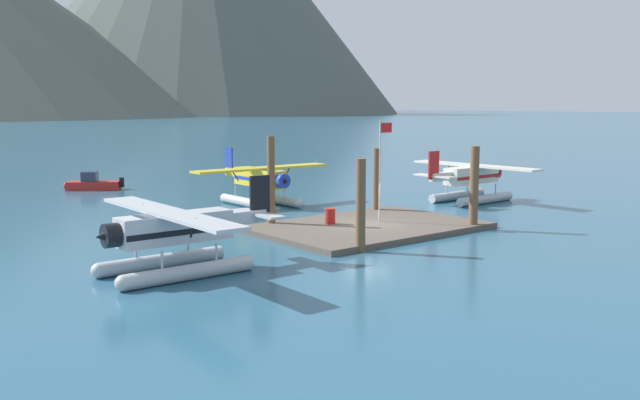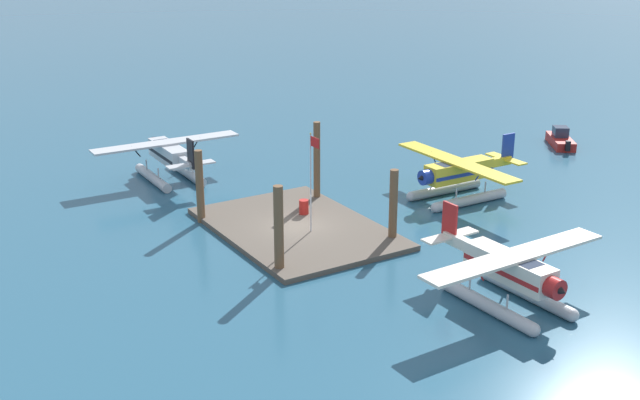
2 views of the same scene
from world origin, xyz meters
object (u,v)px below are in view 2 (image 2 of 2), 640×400
object	(u,v)px
seaplane_silver_port_aft	(169,158)
boat_red_open_north	(560,139)
seaplane_cream_stbd_fwd	(509,274)
flagpole	(312,171)
fuel_drum	(304,207)
seaplane_yellow_bow_centre	(458,176)

from	to	relation	value
seaplane_silver_port_aft	boat_red_open_north	bearing A→B (deg)	75.34
seaplane_silver_port_aft	seaplane_cream_stbd_fwd	distance (m)	27.39
flagpole	fuel_drum	world-z (taller)	flagpole
seaplane_yellow_bow_centre	boat_red_open_north	world-z (taller)	seaplane_yellow_bow_centre
flagpole	boat_red_open_north	bearing A→B (deg)	103.49
fuel_drum	seaplane_silver_port_aft	xyz separation A→B (m)	(-11.65, -4.02, 0.84)
seaplane_silver_port_aft	fuel_drum	bearing A→B (deg)	19.06
fuel_drum	boat_red_open_north	bearing A→B (deg)	98.08
flagpole	seaplane_yellow_bow_centre	world-z (taller)	flagpole
flagpole	seaplane_cream_stbd_fwd	size ratio (longest dim) A/B	0.56
seaplane_cream_stbd_fwd	seaplane_yellow_bow_centre	size ratio (longest dim) A/B	1.00
fuel_drum	seaplane_yellow_bow_centre	bearing A→B (deg)	78.05
seaplane_cream_stbd_fwd	seaplane_yellow_bow_centre	world-z (taller)	same
seaplane_cream_stbd_fwd	seaplane_yellow_bow_centre	xyz separation A→B (m)	(-12.86, 8.07, 0.00)
flagpole	boat_red_open_north	distance (m)	28.38
fuel_drum	flagpole	bearing A→B (deg)	-21.76
fuel_drum	seaplane_cream_stbd_fwd	bearing A→B (deg)	8.29
flagpole	seaplane_yellow_bow_centre	distance (m)	11.66
fuel_drum	seaplane_cream_stbd_fwd	size ratio (longest dim) A/B	0.08
seaplane_cream_stbd_fwd	seaplane_silver_port_aft	bearing A→B (deg)	-166.88
flagpole	boat_red_open_north	size ratio (longest dim) A/B	1.35
flagpole	seaplane_yellow_bow_centre	xyz separation A→B (m)	(-0.67, 11.40, -2.35)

